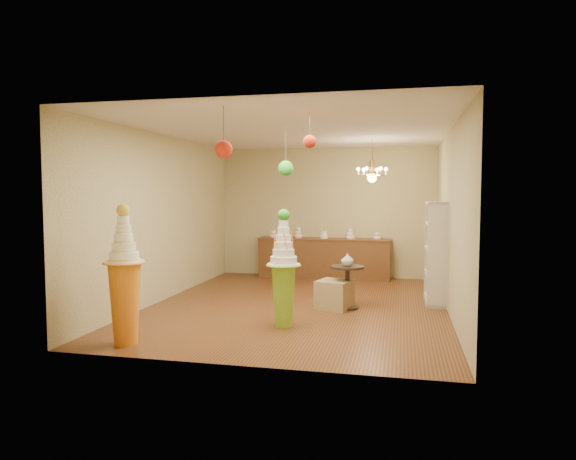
% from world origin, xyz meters
% --- Properties ---
extents(floor, '(6.50, 6.50, 0.00)m').
position_xyz_m(floor, '(0.00, 0.00, 0.00)').
color(floor, '#5A3118').
rests_on(floor, ground).
extents(ceiling, '(6.50, 6.50, 0.00)m').
position_xyz_m(ceiling, '(0.00, 0.00, 3.00)').
color(ceiling, beige).
rests_on(ceiling, ground).
extents(wall_back, '(5.00, 0.04, 3.00)m').
position_xyz_m(wall_back, '(0.00, 3.25, 1.50)').
color(wall_back, tan).
rests_on(wall_back, ground).
extents(wall_front, '(5.00, 0.04, 3.00)m').
position_xyz_m(wall_front, '(0.00, -3.25, 1.50)').
color(wall_front, tan).
rests_on(wall_front, ground).
extents(wall_left, '(0.04, 6.50, 3.00)m').
position_xyz_m(wall_left, '(-2.50, 0.00, 1.50)').
color(wall_left, tan).
rests_on(wall_left, ground).
extents(wall_right, '(0.04, 6.50, 3.00)m').
position_xyz_m(wall_right, '(2.50, 0.00, 1.50)').
color(wall_right, tan).
rests_on(wall_right, ground).
extents(pedestal_green, '(0.63, 0.63, 1.72)m').
position_xyz_m(pedestal_green, '(0.07, -1.45, 0.68)').
color(pedestal_green, '#7FBB29').
rests_on(pedestal_green, floor).
extents(pedestal_orange, '(0.66, 0.66, 1.81)m').
position_xyz_m(pedestal_orange, '(-1.71, -2.77, 0.69)').
color(pedestal_orange, orange).
rests_on(pedestal_orange, floor).
extents(burlap_riser, '(0.65, 0.65, 0.48)m').
position_xyz_m(burlap_riser, '(0.64, -0.13, 0.24)').
color(burlap_riser, '#8F7C4E').
rests_on(burlap_riser, floor).
extents(sideboard, '(3.04, 0.54, 1.16)m').
position_xyz_m(sideboard, '(0.00, 2.97, 0.48)').
color(sideboard, '#56341B').
rests_on(sideboard, floor).
extents(shelving_unit, '(0.33, 1.20, 1.80)m').
position_xyz_m(shelving_unit, '(2.34, 0.80, 0.90)').
color(shelving_unit, beige).
rests_on(shelving_unit, floor).
extents(round_table, '(0.65, 0.65, 0.73)m').
position_xyz_m(round_table, '(0.86, -0.08, 0.47)').
color(round_table, black).
rests_on(round_table, floor).
extents(vase, '(0.27, 0.27, 0.22)m').
position_xyz_m(vase, '(0.86, -0.08, 0.83)').
color(vase, beige).
rests_on(vase, round_table).
extents(pom_red_left, '(0.22, 0.22, 0.63)m').
position_xyz_m(pom_red_left, '(-0.39, -2.70, 2.48)').
color(pom_red_left, '#443D31').
rests_on(pom_red_left, ceiling).
extents(pom_green_mid, '(0.23, 0.23, 0.79)m').
position_xyz_m(pom_green_mid, '(0.03, -1.13, 2.32)').
color(pom_green_mid, '#443D31').
rests_on(pom_green_mid, ceiling).
extents(pom_red_right, '(0.17, 0.17, 0.47)m').
position_xyz_m(pom_red_right, '(0.55, -2.02, 2.62)').
color(pom_red_right, '#443D31').
rests_on(pom_red_right, ceiling).
extents(chandelier, '(0.72, 0.72, 0.85)m').
position_xyz_m(chandelier, '(1.16, 1.51, 2.30)').
color(chandelier, gold).
rests_on(chandelier, ceiling).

